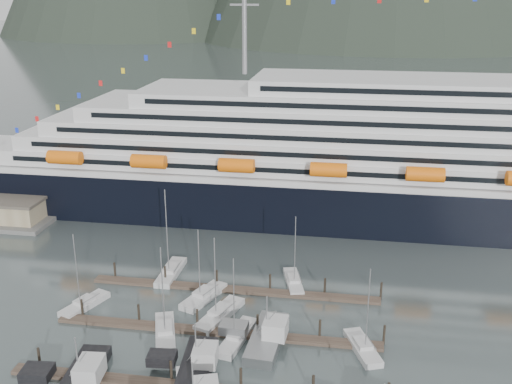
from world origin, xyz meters
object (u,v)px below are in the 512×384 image
sailboat_b (220,315)px  trawler_a (78,380)px  sailboat_c (165,333)px  sailboat_f (204,297)px  sailboat_g (293,282)px  sailboat_a (85,305)px  sailboat_e (171,272)px  cruise_ship (432,166)px  trawler_b (195,365)px  trawler_e (266,337)px  sailboat_d (237,338)px  sailboat_h (363,348)px

sailboat_b → trawler_a: 23.65m
sailboat_c → sailboat_f: 11.60m
sailboat_g → trawler_a: bearing=129.0°
sailboat_a → sailboat_e: sailboat_e is taller
sailboat_a → cruise_ship: bearing=-29.1°
trawler_b → sailboat_c: bearing=36.0°
sailboat_c → trawler_e: bearing=-107.2°
trawler_a → sailboat_f: bearing=-27.8°
sailboat_f → trawler_a: sailboat_f is taller
sailboat_b → sailboat_e: (-11.57, 12.62, 0.02)m
sailboat_f → trawler_b: bearing=-148.5°
sailboat_d → sailboat_h: bearing=-78.1°
sailboat_e → sailboat_c: bearing=-165.1°
sailboat_a → sailboat_f: bearing=-52.0°
cruise_ship → trawler_a: cruise_ship is taller
sailboat_a → sailboat_d: size_ratio=0.96×
sailboat_a → sailboat_f: size_ratio=1.02×
sailboat_f → sailboat_d: bearing=-124.1°
sailboat_c → sailboat_h: sailboat_c is taller
sailboat_c → sailboat_g: 25.05m
trawler_e → sailboat_a: bearing=83.0°
trawler_a → trawler_b: 14.77m
sailboat_b → sailboat_d: 6.80m
sailboat_a → sailboat_c: bearing=-90.1°
sailboat_b → sailboat_h: sailboat_b is taller
sailboat_b → sailboat_g: (9.95, 12.62, -0.03)m
sailboat_d → trawler_a: size_ratio=0.94×
sailboat_g → trawler_e: (-2.04, -18.33, 0.60)m
sailboat_e → sailboat_f: sailboat_e is taller
sailboat_b → trawler_e: bearing=-107.3°
sailboat_d → sailboat_a: bearing=89.4°
cruise_ship → sailboat_a: bearing=-139.9°
sailboat_c → sailboat_e: size_ratio=0.89×
trawler_b → sailboat_d: bearing=-31.2°
cruise_ship → sailboat_d: bearing=-120.7°
cruise_ship → sailboat_a: (-57.03, -47.95, -11.62)m
sailboat_g → trawler_a: sailboat_g is taller
sailboat_g → sailboat_h: 21.36m
sailboat_h → trawler_e: 13.54m
trawler_e → sailboat_b: bearing=57.4°
sailboat_d → sailboat_e: sailboat_e is taller
sailboat_h → trawler_a: 37.91m
sailboat_d → sailboat_e: size_ratio=0.82×
sailboat_f → sailboat_g: size_ratio=0.99×
sailboat_e → sailboat_f: size_ratio=1.28×
sailboat_c → sailboat_f: bearing=-33.2°
sailboat_d → sailboat_h: (17.62, 0.25, 0.01)m
sailboat_e → trawler_b: bearing=-156.3°
trawler_e → sailboat_e: bearing=50.0°
trawler_e → cruise_ship: bearing=-24.0°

